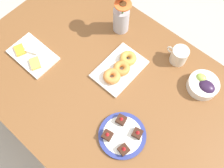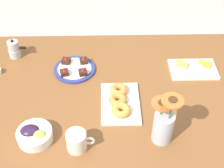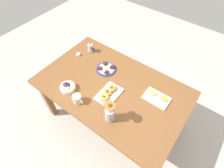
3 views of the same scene
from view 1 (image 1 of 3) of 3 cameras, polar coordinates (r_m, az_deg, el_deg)
name	(u,v)px [view 1 (image 1 of 3)]	position (r m, az deg, el deg)	size (l,w,h in m)	color
ground_plane	(112,126)	(2.00, 0.00, -9.60)	(6.00, 6.00, 0.00)	#B7B2A8
dining_table	(112,94)	(1.38, 0.00, -2.22)	(1.60, 1.00, 0.74)	brown
coffee_mug	(179,55)	(1.39, 15.07, 6.35)	(0.12, 0.09, 0.09)	silver
grape_bowl	(203,85)	(1.36, 20.16, -0.21)	(0.16, 0.16, 0.07)	white
cheese_platter	(32,55)	(1.45, -17.77, 6.34)	(0.26, 0.17, 0.03)	white
croissant_platter	(120,68)	(1.33, 1.85, 3.63)	(0.19, 0.28, 0.05)	white
dessert_plate	(122,135)	(1.21, 2.37, -11.61)	(0.23, 0.23, 0.05)	navy
flower_vase	(121,18)	(1.43, 2.11, 14.91)	(0.12, 0.11, 0.27)	#B2B2BC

